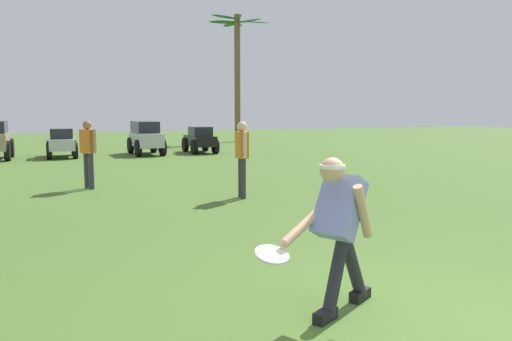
# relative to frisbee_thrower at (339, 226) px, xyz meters

# --- Properties ---
(ground_plane) EXTENTS (80.00, 80.00, 0.00)m
(ground_plane) POSITION_rel_frisbee_thrower_xyz_m (0.69, -0.65, -0.79)
(ground_plane) COLOR #476929
(frisbee_thrower) EXTENTS (1.12, 0.56, 1.40)m
(frisbee_thrower) POSITION_rel_frisbee_thrower_xyz_m (0.00, 0.00, 0.00)
(frisbee_thrower) COLOR #23232D
(frisbee_thrower) RESTS_ON ground_plane
(frisbee_in_flight) EXTENTS (0.33, 0.33, 0.10)m
(frisbee_in_flight) POSITION_rel_frisbee_thrower_xyz_m (-0.71, -0.15, -0.13)
(frisbee_in_flight) COLOR white
(teammate_near_sideline) EXTENTS (0.35, 0.45, 1.56)m
(teammate_near_sideline) POSITION_rel_frisbee_thrower_xyz_m (-1.52, 8.25, 0.15)
(teammate_near_sideline) COLOR #33333D
(teammate_near_sideline) RESTS_ON ground_plane
(teammate_midfield) EXTENTS (0.23, 0.50, 1.56)m
(teammate_midfield) POSITION_rel_frisbee_thrower_xyz_m (1.29, 5.80, 0.15)
(teammate_midfield) COLOR #33333D
(teammate_midfield) RESTS_ON ground_plane
(parked_car_slot_b) EXTENTS (1.10, 2.21, 1.10)m
(parked_car_slot_b) POSITION_rel_frisbee_thrower_xyz_m (-1.92, 16.78, -0.23)
(parked_car_slot_b) COLOR #B7BABF
(parked_car_slot_b) RESTS_ON ground_plane
(parked_car_slot_c) EXTENTS (1.21, 2.43, 1.34)m
(parked_car_slot_c) POSITION_rel_frisbee_thrower_xyz_m (1.27, 16.83, -0.07)
(parked_car_slot_c) COLOR #B7BABF
(parked_car_slot_c) RESTS_ON ground_plane
(parked_car_slot_d) EXTENTS (1.10, 2.21, 1.10)m
(parked_car_slot_d) POSITION_rel_frisbee_thrower_xyz_m (3.55, 16.79, -0.23)
(parked_car_slot_d) COLOR black
(parked_car_slot_d) RESTS_ON ground_plane
(palm_tree_left_of_centre) EXTENTS (3.70, 3.29, 7.11)m
(palm_tree_left_of_centre) POSITION_rel_frisbee_thrower_xyz_m (7.64, 23.29, 3.46)
(palm_tree_left_of_centre) COLOR brown
(palm_tree_left_of_centre) RESTS_ON ground_plane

